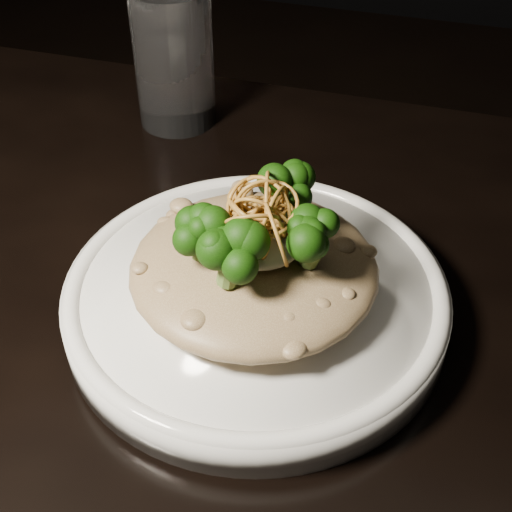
{
  "coord_description": "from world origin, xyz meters",
  "views": [
    {
      "loc": [
        0.17,
        -0.29,
        1.12
      ],
      "look_at": [
        0.07,
        0.06,
        0.81
      ],
      "focal_mm": 50.0,
      "sensor_mm": 36.0,
      "label": 1
    }
  ],
  "objects": [
    {
      "name": "drinking_glass",
      "position": [
        -0.08,
        0.3,
        0.82
      ],
      "size": [
        0.09,
        0.09,
        0.13
      ],
      "primitive_type": "cylinder",
      "rotation": [
        0.0,
        0.0,
        -0.28
      ],
      "color": "white",
      "rests_on": "table"
    },
    {
      "name": "shallots",
      "position": [
        0.08,
        0.05,
        0.85
      ],
      "size": [
        0.05,
        0.05,
        0.03
      ],
      "primitive_type": null,
      "color": "#8F571E",
      "rests_on": "cheese"
    },
    {
      "name": "cheese",
      "position": [
        0.08,
        0.05,
        0.82
      ],
      "size": [
        0.05,
        0.05,
        0.02
      ],
      "primitive_type": "ellipsoid",
      "color": "white",
      "rests_on": "risotto"
    },
    {
      "name": "plate",
      "position": [
        0.07,
        0.06,
        0.76
      ],
      "size": [
        0.27,
        0.27,
        0.03
      ],
      "primitive_type": "cylinder",
      "color": "white",
      "rests_on": "table"
    },
    {
      "name": "broccoli",
      "position": [
        0.08,
        0.05,
        0.84
      ],
      "size": [
        0.11,
        0.11,
        0.04
      ],
      "primitive_type": null,
      "color": "black",
      "rests_on": "risotto"
    },
    {
      "name": "risotto",
      "position": [
        0.07,
        0.06,
        0.8
      ],
      "size": [
        0.17,
        0.17,
        0.04
      ],
      "primitive_type": "ellipsoid",
      "color": "brown",
      "rests_on": "plate"
    },
    {
      "name": "table",
      "position": [
        0.0,
        0.0,
        0.67
      ],
      "size": [
        1.1,
        0.8,
        0.75
      ],
      "color": "black",
      "rests_on": "ground"
    }
  ]
}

